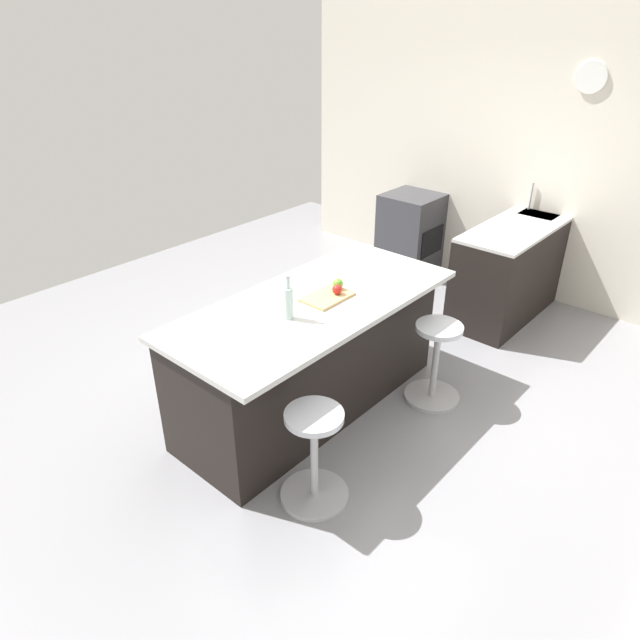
{
  "coord_description": "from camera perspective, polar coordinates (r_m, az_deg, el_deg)",
  "views": [
    {
      "loc": [
        2.99,
        2.42,
        2.75
      ],
      "look_at": [
        0.32,
        0.06,
        0.79
      ],
      "focal_mm": 31.89,
      "sensor_mm": 36.0,
      "label": 1
    }
  ],
  "objects": [
    {
      "name": "apple_green",
      "position": [
        4.15,
        1.8,
        3.66
      ],
      "size": [
        0.08,
        0.08,
        0.08
      ],
      "primitive_type": "sphere",
      "color": "#609E2D",
      "rests_on": "cutting_board"
    },
    {
      "name": "ground_plane",
      "position": [
        4.73,
        2.06,
        -6.85
      ],
      "size": [
        7.36,
        7.36,
        0.0
      ],
      "primitive_type": "plane",
      "color": "gray"
    },
    {
      "name": "water_bottle",
      "position": [
        3.75,
        -3.18,
        1.84
      ],
      "size": [
        0.06,
        0.06,
        0.31
      ],
      "color": "silver",
      "rests_on": "kitchen_island"
    },
    {
      "name": "cutting_board",
      "position": [
        4.06,
        0.72,
        2.33
      ],
      "size": [
        0.36,
        0.24,
        0.02
      ],
      "primitive_type": "cube",
      "color": "tan",
      "rests_on": "kitchen_island"
    },
    {
      "name": "stool_middle",
      "position": [
        3.6,
        -0.58,
        -13.77
      ],
      "size": [
        0.44,
        0.44,
        0.67
      ],
      "color": "#B7B7BC",
      "rests_on": "ground_plane"
    },
    {
      "name": "interior_partition_left",
      "position": [
        6.43,
        19.28,
        15.82
      ],
      "size": [
        0.15,
        5.29,
        2.96
      ],
      "color": "silver",
      "rests_on": "ground_plane"
    },
    {
      "name": "stool_by_window",
      "position": [
        4.53,
        11.47,
        -4.44
      ],
      "size": [
        0.44,
        0.44,
        0.67
      ],
      "color": "#B7B7BC",
      "rests_on": "ground_plane"
    },
    {
      "name": "apple_red",
      "position": [
        4.07,
        1.73,
        3.08
      ],
      "size": [
        0.07,
        0.07,
        0.07
      ],
      "primitive_type": "sphere",
      "color": "red",
      "rests_on": "cutting_board"
    },
    {
      "name": "oven_range",
      "position": [
        6.85,
        9.05,
        8.72
      ],
      "size": [
        0.6,
        0.61,
        0.9
      ],
      "color": "#38383D",
      "rests_on": "ground_plane"
    },
    {
      "name": "kitchen_island",
      "position": [
        4.29,
        -0.98,
        -3.36
      ],
      "size": [
        2.23,
        0.99,
        0.93
      ],
      "color": "black",
      "rests_on": "ground_plane"
    },
    {
      "name": "sink_cabinet",
      "position": [
        6.27,
        19.8,
        5.64
      ],
      "size": [
        2.09,
        0.6,
        1.21
      ],
      "color": "black",
      "rests_on": "ground_plane"
    }
  ]
}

